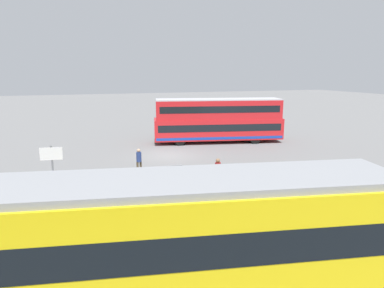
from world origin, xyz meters
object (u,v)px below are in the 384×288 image
(tram_yellow, at_px, (153,240))
(pedestrian_near_railing, at_px, (139,159))
(double_decker_bus, at_px, (218,120))
(pedestrian_crossing, at_px, (218,171))
(info_sign, at_px, (52,159))

(tram_yellow, height_order, pedestrian_near_railing, tram_yellow)
(double_decker_bus, height_order, tram_yellow, double_decker_bus)
(pedestrian_crossing, bearing_deg, tram_yellow, 56.21)
(double_decker_bus, relative_size, pedestrian_near_railing, 7.29)
(pedestrian_near_railing, distance_m, pedestrian_crossing, 5.58)
(pedestrian_near_railing, height_order, info_sign, info_sign)
(info_sign, bearing_deg, tram_yellow, 106.63)
(double_decker_bus, relative_size, pedestrian_crossing, 6.86)
(double_decker_bus, height_order, pedestrian_near_railing, double_decker_bus)
(tram_yellow, bearing_deg, pedestrian_crossing, -123.79)
(tram_yellow, distance_m, pedestrian_crossing, 9.77)
(double_decker_bus, bearing_deg, tram_yellow, 62.19)
(tram_yellow, xyz_separation_m, pedestrian_near_railing, (-1.78, -12.33, -0.93))
(pedestrian_near_railing, xyz_separation_m, info_sign, (4.99, 1.60, 0.83))
(pedestrian_near_railing, bearing_deg, info_sign, 17.76)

